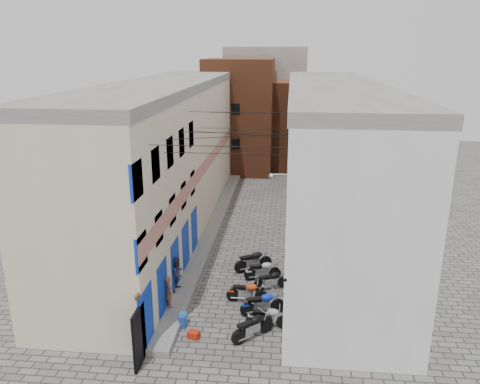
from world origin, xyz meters
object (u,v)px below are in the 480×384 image
(motorcycle_e, at_px, (271,279))
(person_b, at_px, (177,273))
(person_a, at_px, (169,292))
(motorcycle_a, at_px, (253,326))
(red_crate, at_px, (194,335))
(motorcycle_d, at_px, (247,291))
(motorcycle_f, at_px, (263,269))
(motorcycle_c, at_px, (263,302))
(water_jug_far, at_px, (183,319))
(motorcycle_g, at_px, (253,260))
(water_jug_near, at_px, (182,321))
(motorcycle_b, at_px, (268,316))

(motorcycle_e, height_order, person_b, person_b)
(motorcycle_e, bearing_deg, person_a, -81.56)
(motorcycle_a, bearing_deg, red_crate, -126.26)
(motorcycle_d, bearing_deg, person_b, -96.77)
(motorcycle_d, xyz_separation_m, motorcycle_f, (0.56, 2.19, -0.00))
(motorcycle_c, bearing_deg, red_crate, -71.95)
(motorcycle_a, relative_size, person_b, 1.24)
(person_a, relative_size, red_crate, 3.25)
(person_b, relative_size, water_jug_far, 3.00)
(motorcycle_a, bearing_deg, motorcycle_g, 142.65)
(water_jug_far, bearing_deg, motorcycle_g, 64.69)
(water_jug_near, bearing_deg, motorcycle_d, 43.16)
(motorcycle_a, height_order, motorcycle_g, motorcycle_g)
(motorcycle_a, xyz_separation_m, water_jug_near, (-2.89, 0.45, -0.30))
(person_a, relative_size, person_b, 0.90)
(motorcycle_c, height_order, person_a, person_a)
(motorcycle_a, bearing_deg, water_jug_near, -140.57)
(motorcycle_d, bearing_deg, water_jug_near, -47.00)
(motorcycle_e, distance_m, motorcycle_g, 2.12)
(motorcycle_c, distance_m, water_jug_far, 3.38)
(motorcycle_b, xyz_separation_m, person_b, (-4.25, 2.29, 0.51))
(motorcycle_f, relative_size, motorcycle_g, 0.90)
(motorcycle_b, xyz_separation_m, motorcycle_f, (-0.46, 4.12, 0.01))
(person_a, bearing_deg, water_jug_near, -170.56)
(motorcycle_d, distance_m, red_crate, 3.48)
(motorcycle_b, distance_m, motorcycle_g, 5.13)
(person_a, distance_m, water_jug_far, 1.39)
(person_b, bearing_deg, water_jug_far, -146.24)
(motorcycle_b, relative_size, motorcycle_c, 0.92)
(motorcycle_c, bearing_deg, person_a, -106.50)
(motorcycle_g, relative_size, water_jug_far, 3.94)
(motorcycle_b, bearing_deg, motorcycle_f, -173.35)
(motorcycle_f, xyz_separation_m, water_jug_near, (-2.99, -4.47, -0.28))
(motorcycle_a, xyz_separation_m, motorcycle_b, (0.56, 0.80, -0.04))
(motorcycle_f, distance_m, red_crate, 5.68)
(motorcycle_g, relative_size, water_jug_near, 3.97)
(motorcycle_d, bearing_deg, motorcycle_b, 27.97)
(motorcycle_e, relative_size, motorcycle_f, 0.94)
(motorcycle_e, relative_size, person_a, 1.23)
(motorcycle_f, bearing_deg, water_jug_near, -50.62)
(motorcycle_a, xyz_separation_m, red_crate, (-2.29, -0.22, -0.43))
(person_b, bearing_deg, water_jug_near, -147.54)
(motorcycle_e, relative_size, motorcycle_g, 0.85)
(motorcycle_a, distance_m, motorcycle_d, 2.77)
(motorcycle_b, height_order, motorcycle_e, motorcycle_b)
(motorcycle_g, bearing_deg, person_a, -67.23)
(water_jug_near, relative_size, water_jug_far, 0.99)
(motorcycle_b, distance_m, motorcycle_d, 2.18)
(person_a, bearing_deg, motorcycle_d, -96.59)
(motorcycle_e, height_order, motorcycle_g, motorcycle_g)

